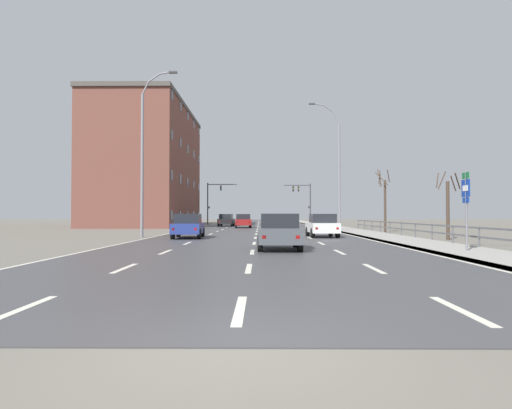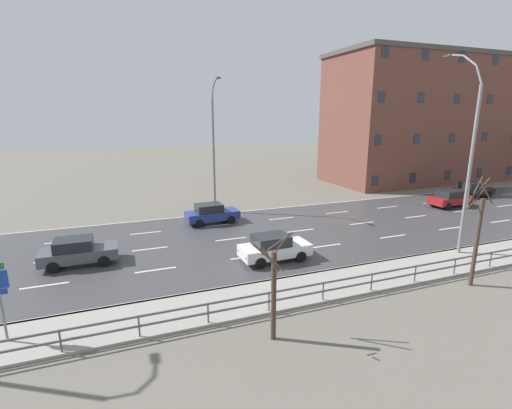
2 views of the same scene
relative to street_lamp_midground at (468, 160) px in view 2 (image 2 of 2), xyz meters
name	(u,v)px [view 2 (image 2 of 2)]	position (x,y,z in m)	size (l,w,h in m)	color
ground_plane	(485,209)	(-7.42, 12.14, -5.84)	(160.00, 160.00, 0.12)	#666056
guardrail	(239,304)	(2.43, -14.90, -5.08)	(0.07, 34.65, 1.00)	#515459
street_lamp_midground	(468,160)	(0.00, 0.00, 0.00)	(2.87, 0.24, 11.89)	slate
street_lamp_left_bank	(214,150)	(-14.88, -11.41, -0.29)	(2.42, 0.24, 11.19)	slate
car_far_left	(450,198)	(-9.08, 9.54, -4.98)	(2.02, 4.19, 1.57)	maroon
car_mid_centre	(274,247)	(-2.94, -11.00, -4.98)	(1.91, 4.14, 1.57)	silver
car_far_right	(211,213)	(-11.73, -12.54, -4.98)	(1.98, 4.17, 1.57)	navy
car_distant	(78,251)	(-6.28, -21.64, -4.98)	(1.86, 4.11, 1.57)	#474C51
car_near_right	(473,189)	(-11.44, 15.32, -4.98)	(1.97, 4.17, 1.57)	black
brick_building	(420,119)	(-21.98, 17.57, 2.06)	(10.64, 23.90, 15.68)	brown
bare_tree_near	(274,289)	(4.20, -14.13, -3.74)	(1.58, 1.73, 4.21)	#423328
bare_tree_mid	(476,235)	(3.48, -3.06, -3.14)	(1.31, 1.58, 5.44)	#423328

